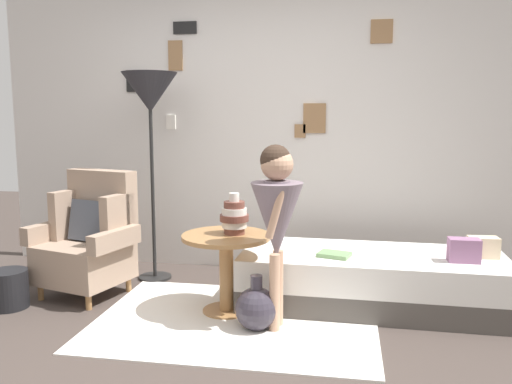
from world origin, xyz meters
The scene contains 14 objects.
ground_plane centered at (0.00, 0.00, 0.00)m, with size 12.00×12.00×0.00m, color #423833.
gallery_wall centered at (0.00, 1.95, 1.30)m, with size 4.80×0.12×2.60m.
rug centered at (0.07, 0.60, 0.01)m, with size 1.91×1.40×0.01m, color silver.
armchair centered at (-1.18, 0.98, 0.44)m, with size 0.86×0.73×0.97m.
daybed centered at (1.00, 1.06, 0.20)m, with size 1.92×0.84×0.40m.
pillow_head centered at (1.77, 1.08, 0.47)m, with size 0.20×0.12×0.15m, color beige.
pillow_mid centered at (1.61, 0.94, 0.48)m, with size 0.21×0.12×0.16m, color gray.
side_table centered at (-0.03, 0.75, 0.41)m, with size 0.63×0.63×0.57m.
vase_striped centered at (0.02, 0.78, 0.69)m, with size 0.21×0.21×0.29m.
floor_lamp centered at (-0.82, 1.42, 1.54)m, with size 0.46×0.46×1.75m.
person_child centered at (0.36, 0.52, 0.79)m, with size 0.34×0.34×1.22m.
book_on_daybed centered at (0.72, 0.92, 0.42)m, with size 0.22×0.16×0.03m, color #739C65.
demijohn_near centered at (0.23, 0.48, 0.15)m, with size 0.28×0.28×0.37m.
magazine_basket centered at (-1.63, 0.57, 0.14)m, with size 0.28×0.28×0.28m, color black.
Camera 1 is at (0.79, -2.79, 1.40)m, focal length 37.02 mm.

